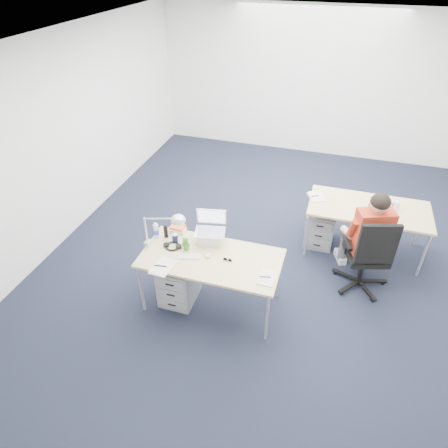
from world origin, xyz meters
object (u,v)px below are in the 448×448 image
at_px(far_cup, 397,206).
at_px(drawer_pedestal_far, 320,226).
at_px(desk_far, 369,210).
at_px(silver_laptop, 210,229).
at_px(water_bottle, 156,230).
at_px(can_koozie, 175,238).
at_px(book_stack, 178,229).
at_px(drawer_pedestal_near, 179,281).
at_px(computer_mouse, 208,256).
at_px(headphones, 173,246).
at_px(office_chair, 364,267).
at_px(dark_laptop, 380,211).
at_px(bear_figurine, 186,244).
at_px(desk_lamp, 158,229).
at_px(seated_person, 365,236).
at_px(desk_near, 211,260).
at_px(sunglasses, 228,260).
at_px(wireless_keyboard, 189,256).
at_px(cordless_phone, 166,232).

bearing_deg(far_cup, drawer_pedestal_far, -178.13).
distance_m(desk_far, drawer_pedestal_far, 0.73).
xyz_separation_m(silver_laptop, water_bottle, (-0.65, -0.11, -0.08)).
xyz_separation_m(can_koozie, book_stack, (-0.05, 0.20, -0.02)).
distance_m(drawer_pedestal_near, computer_mouse, 0.60).
distance_m(headphones, far_cup, 3.02).
xyz_separation_m(office_chair, dark_laptop, (0.09, 0.54, 0.52)).
height_order(bear_figurine, desk_lamp, desk_lamp).
bearing_deg(seated_person, far_cup, 38.98).
relative_size(desk_near, sunglasses, 15.38).
distance_m(silver_laptop, book_stack, 0.48).
relative_size(office_chair, silver_laptop, 2.96).
relative_size(desk_far, silver_laptop, 4.27).
height_order(sunglasses, far_cup, far_cup).
height_order(office_chair, drawer_pedestal_far, office_chair).
bearing_deg(silver_laptop, book_stack, 159.54).
relative_size(office_chair, sunglasses, 10.68).
bearing_deg(wireless_keyboard, dark_laptop, 18.77).
xyz_separation_m(wireless_keyboard, can_koozie, (-0.26, 0.21, 0.05)).
distance_m(book_stack, sunglasses, 0.82).
relative_size(silver_laptop, computer_mouse, 4.39).
distance_m(seated_person, computer_mouse, 2.00).
height_order(computer_mouse, water_bottle, water_bottle).
height_order(water_bottle, far_cup, water_bottle).
relative_size(office_chair, headphones, 4.95).
relative_size(desk_near, headphones, 7.13).
height_order(computer_mouse, sunglasses, computer_mouse).
height_order(desk_near, dark_laptop, dark_laptop).
distance_m(sunglasses, far_cup, 2.50).
distance_m(computer_mouse, far_cup, 2.68).
height_order(office_chair, headphones, office_chair).
height_order(office_chair, desk_lamp, desk_lamp).
bearing_deg(drawer_pedestal_far, can_koozie, -137.29).
xyz_separation_m(wireless_keyboard, computer_mouse, (0.20, 0.06, 0.01)).
height_order(computer_mouse, can_koozie, can_koozie).
distance_m(desk_near, desk_lamp, 0.70).
height_order(headphones, far_cup, far_cup).
distance_m(book_stack, desk_lamp, 0.43).
bearing_deg(drawer_pedestal_far, desk_near, -124.25).
distance_m(desk_far, headphones, 2.71).
xyz_separation_m(desk_near, wireless_keyboard, (-0.24, -0.06, 0.05)).
relative_size(silver_laptop, desk_lamp, 0.70).
xyz_separation_m(silver_laptop, book_stack, (-0.45, 0.07, -0.15)).
height_order(drawer_pedestal_far, sunglasses, sunglasses).
height_order(silver_laptop, sunglasses, silver_laptop).
height_order(desk_far, water_bottle, water_bottle).
bearing_deg(cordless_phone, water_bottle, -172.51).
xyz_separation_m(computer_mouse, sunglasses, (0.24, -0.00, -0.00)).
bearing_deg(far_cup, wireless_keyboard, -142.86).
xyz_separation_m(book_stack, sunglasses, (0.74, -0.35, -0.03)).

